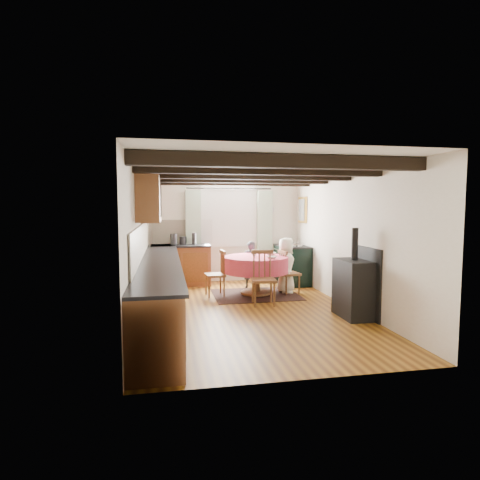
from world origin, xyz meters
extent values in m
cube|color=#91611C|center=(0.00, 0.00, 0.00)|extent=(3.60, 5.50, 0.00)
cube|color=white|center=(0.00, 0.00, 2.40)|extent=(3.60, 5.50, 0.00)
cube|color=silver|center=(0.00, 2.75, 1.20)|extent=(3.60, 0.00, 2.40)
cube|color=silver|center=(0.00, -2.75, 1.20)|extent=(3.60, 0.00, 2.40)
cube|color=silver|center=(-1.80, 0.00, 1.20)|extent=(0.00, 5.50, 2.40)
cube|color=silver|center=(1.80, 0.00, 1.20)|extent=(0.00, 5.50, 2.40)
cube|color=black|center=(0.00, -2.00, 2.31)|extent=(3.60, 0.16, 0.16)
cube|color=black|center=(0.00, -1.00, 2.31)|extent=(3.60, 0.16, 0.16)
cube|color=black|center=(0.00, 0.00, 2.31)|extent=(3.60, 0.16, 0.16)
cube|color=black|center=(0.00, 1.00, 2.31)|extent=(3.60, 0.16, 0.16)
cube|color=black|center=(0.00, 2.00, 2.31)|extent=(3.60, 0.16, 0.16)
cube|color=beige|center=(-1.78, 0.30, 1.20)|extent=(0.02, 4.50, 0.55)
cube|color=beige|center=(-1.00, 2.73, 1.20)|extent=(1.40, 0.02, 0.55)
cube|color=brown|center=(-1.50, 0.00, 0.44)|extent=(0.60, 5.30, 0.88)
cube|color=brown|center=(-1.05, 2.45, 0.44)|extent=(1.30, 0.60, 0.88)
cube|color=black|center=(-1.48, 0.00, 0.90)|extent=(0.64, 5.30, 0.04)
cube|color=black|center=(-1.05, 2.43, 0.90)|extent=(1.30, 0.64, 0.04)
cube|color=brown|center=(-1.63, 1.20, 1.95)|extent=(0.34, 1.80, 0.90)
cube|color=brown|center=(-1.63, -0.30, 1.90)|extent=(0.34, 0.90, 0.70)
cube|color=white|center=(0.10, 2.73, 1.60)|extent=(1.34, 0.03, 1.54)
cube|color=white|center=(0.10, 2.74, 1.60)|extent=(1.20, 0.01, 1.40)
cube|color=beige|center=(-0.75, 2.65, 1.10)|extent=(0.35, 0.10, 2.10)
cube|color=beige|center=(0.95, 2.65, 1.10)|extent=(0.35, 0.10, 2.10)
cylinder|color=black|center=(0.10, 2.65, 2.20)|extent=(2.00, 0.03, 0.03)
cube|color=gold|center=(1.77, 2.30, 1.70)|extent=(0.04, 0.50, 0.60)
cylinder|color=silver|center=(1.05, 2.72, 1.70)|extent=(0.30, 0.02, 0.30)
cube|color=black|center=(0.39, 1.15, 0.01)|extent=(1.69, 1.31, 0.01)
imported|color=#33373E|center=(0.44, 1.86, 0.51)|extent=(0.39, 0.26, 1.03)
imported|color=white|center=(1.05, 1.26, 0.57)|extent=(0.50, 0.64, 1.14)
imported|color=silver|center=(0.62, 0.78, 0.80)|extent=(0.27, 0.27, 0.05)
imported|color=silver|center=(0.74, 1.28, 0.81)|extent=(0.20, 0.20, 0.06)
imported|color=silver|center=(0.36, 1.16, 0.82)|extent=(0.13, 0.13, 0.09)
cylinder|color=#262628|center=(-1.21, 2.38, 1.05)|extent=(0.15, 0.15, 0.25)
cylinder|color=#262628|center=(-1.00, 2.49, 1.01)|extent=(0.16, 0.16, 0.18)
cylinder|color=#262628|center=(-0.75, 2.45, 1.05)|extent=(0.09, 0.09, 0.26)
camera|label=1|loc=(-1.38, -6.48, 1.79)|focal=29.47mm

